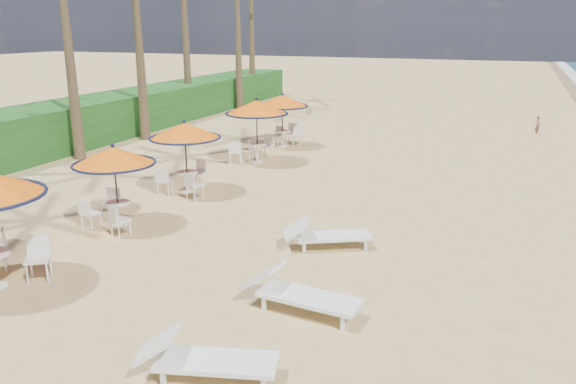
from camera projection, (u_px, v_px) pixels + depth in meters
name	position (u px, v px, depth m)	size (l,w,h in m)	color
ground	(243.00, 326.00, 9.58)	(160.00, 160.00, 0.00)	tan
scrub_hedge	(72.00, 124.00, 23.91)	(3.00, 40.00, 1.80)	#194716
station_1	(112.00, 166.00, 13.93)	(2.06, 2.06, 2.15)	black
station_2	(185.00, 140.00, 16.77)	(2.16, 2.16, 2.25)	black
station_3	(255.00, 115.00, 20.55)	(2.32, 2.32, 2.42)	black
station_4	(283.00, 107.00, 23.39)	(2.16, 2.21, 2.25)	black
lounger_near	(202.00, 358.00, 8.07)	(2.14, 1.17, 0.73)	white
lounger_mid	(297.00, 292.00, 10.01)	(2.20, 0.87, 0.77)	white
lounger_far	(324.00, 234.00, 12.84)	(2.06, 1.49, 0.72)	white
person	(538.00, 125.00, 26.15)	(0.35, 0.23, 0.96)	brown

